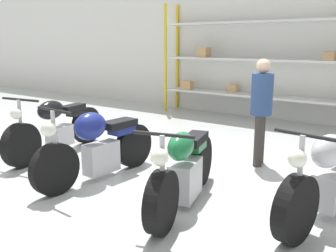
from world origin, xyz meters
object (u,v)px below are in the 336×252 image
object	(u,v)px
shelving_rack	(254,61)
person_browsing	(261,104)
motorcycle_silver	(331,177)
motorcycle_green	(184,170)
motorcycle_black	(57,128)
motorcycle_blue	(98,146)

from	to	relation	value
shelving_rack	person_browsing	world-z (taller)	shelving_rack
motorcycle_silver	motorcycle_green	bearing A→B (deg)	-56.31
shelving_rack	motorcycle_silver	distance (m)	5.36
motorcycle_green	person_browsing	xyz separation A→B (m)	(0.14, 1.87, 0.52)
shelving_rack	person_browsing	distance (m)	3.58
motorcycle_black	shelving_rack	bearing A→B (deg)	152.63
motorcycle_silver	shelving_rack	bearing A→B (deg)	-137.68
motorcycle_black	motorcycle_silver	xyz separation A→B (m)	(4.27, 0.17, 0.01)
motorcycle_black	person_browsing	size ratio (longest dim) A/B	1.38
motorcycle_silver	person_browsing	xyz separation A→B (m)	(-1.30, 1.25, 0.49)
motorcycle_blue	motorcycle_green	world-z (taller)	motorcycle_blue
motorcycle_black	motorcycle_green	xyz separation A→B (m)	(2.83, -0.45, -0.03)
motorcycle_blue	motorcycle_green	xyz separation A→B (m)	(1.39, 0.01, -0.06)
motorcycle_silver	person_browsing	bearing A→B (deg)	-123.62
motorcycle_blue	person_browsing	distance (m)	2.47
motorcycle_blue	person_browsing	xyz separation A→B (m)	(1.53, 1.88, 0.47)
motorcycle_blue	shelving_rack	bearing A→B (deg)	-177.09
shelving_rack	person_browsing	size ratio (longest dim) A/B	3.03
motorcycle_silver	motorcycle_black	bearing A→B (deg)	-77.48
shelving_rack	motorcycle_black	bearing A→B (deg)	-107.59
motorcycle_silver	person_browsing	distance (m)	1.87
motorcycle_green	motorcycle_blue	bearing A→B (deg)	-104.98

